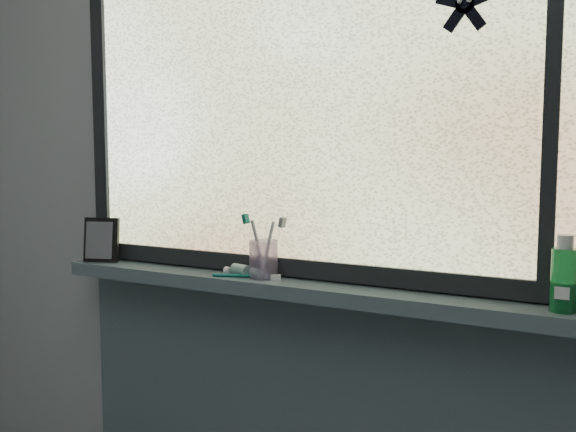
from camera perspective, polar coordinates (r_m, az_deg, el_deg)
The scene contains 12 objects.
wall_back at distance 1.78m, azimuth 2.68°, elevation 1.75°, with size 3.00×0.01×2.50m, color #9EA3A8.
windowsill at distance 1.75m, azimuth 1.56°, elevation -6.60°, with size 1.62×0.14×0.04m, color #495961.
window_pane at distance 1.76m, azimuth 2.39°, elevation 10.82°, with size 1.50×0.01×1.00m, color silver.
frame_bottom at distance 1.78m, azimuth 2.27°, elevation -4.73°, with size 1.60×0.03×0.05m, color black.
frame_left at distance 2.21m, azimuth -16.24°, elevation 9.56°, with size 0.05×0.03×1.10m, color black.
frame_mullion at distance 1.59m, azimuth 22.50°, elevation 10.95°, with size 0.04×0.03×1.00m, color black.
starfish_sticker at distance 1.64m, azimuth 15.45°, elevation 17.69°, with size 0.15×0.02×0.15m, color black, non-canonical shape.
vanity_mirror at distance 2.15m, azimuth -16.25°, elevation -2.05°, with size 0.11×0.06×0.14m, color black.
toothpaste_tube at distance 1.84m, azimuth -3.70°, elevation -4.86°, with size 0.18×0.04×0.03m, color silver, non-canonical shape.
toothbrush_cup at distance 1.81m, azimuth -2.19°, elevation -3.86°, with size 0.08×0.08×0.11m, color #B79CCF.
toothbrush_lying at distance 1.82m, azimuth -3.97°, elevation -5.23°, with size 0.22×0.02×0.01m, color #0B685C, non-canonical shape.
mouthwash_bottle at distance 1.55m, azimuth 23.33°, elevation -4.72°, with size 0.06×0.06×0.14m, color #1A8B42.
Camera 1 is at (0.78, -0.29, 1.37)m, focal length 40.00 mm.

